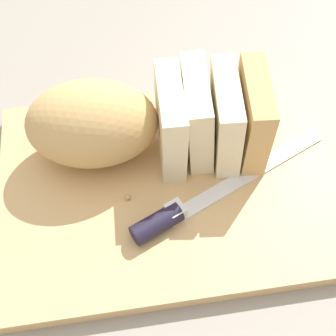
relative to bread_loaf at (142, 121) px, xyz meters
The scene contains 6 objects.
ground_plane 0.10m from the bread_loaf, 68.18° to the right, with size 3.00×3.00×0.00m, color gray.
cutting_board 0.09m from the bread_loaf, 68.18° to the right, with size 0.41×0.30×0.02m, color tan.
bread_loaf is the anchor object (origin of this frame).
bread_knife 0.11m from the bread_loaf, 73.05° to the right, with size 0.26×0.13×0.02m.
crumb_near_knife 0.10m from the bread_loaf, ahead, with size 0.01×0.01×0.01m, color tan.
crumb_near_loaf 0.09m from the bread_loaf, 112.41° to the right, with size 0.01×0.01×0.01m, color tan.
Camera 1 is at (-0.05, -0.30, 0.50)m, focal length 49.58 mm.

